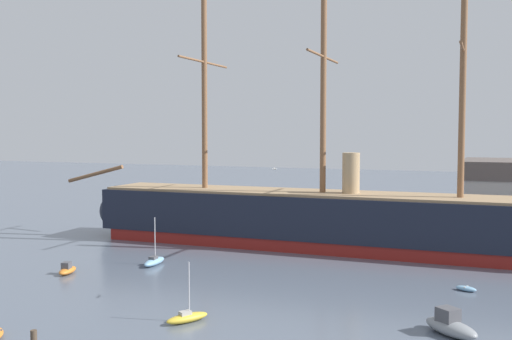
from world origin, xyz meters
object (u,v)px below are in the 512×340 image
at_px(tall_ship, 322,219).
at_px(motorboat_mid_right, 450,326).
at_px(sailboat_near_centre, 187,317).
at_px(motorboat_mid_left, 67,270).
at_px(seagull_in_flight, 275,169).
at_px(motorboat_far_left, 146,223).
at_px(sailboat_alongside_bow, 154,261).
at_px(dinghy_distant_centre, 366,231).
at_px(dinghy_alongside_stern, 466,289).

height_order(tall_ship, motorboat_mid_right, tall_ship).
bearing_deg(motorboat_mid_right, sailboat_near_centre, -166.56).
xyz_separation_m(motorboat_mid_left, seagull_in_flight, (22.77, -2.39, 10.70)).
xyz_separation_m(motorboat_mid_right, seagull_in_flight, (-13.86, 2.17, 10.47)).
bearing_deg(motorboat_far_left, sailboat_alongside_bow, -55.87).
bearing_deg(motorboat_mid_right, tall_ship, 122.06).
distance_m(dinghy_distant_centre, seagull_in_flight, 39.46).
relative_size(tall_ship, seagull_in_flight, 63.28).
distance_m(tall_ship, dinghy_distant_centre, 14.03).
bearing_deg(motorboat_far_left, motorboat_mid_left, -72.53).
bearing_deg(dinghy_alongside_stern, seagull_in_flight, -143.84).
height_order(motorboat_far_left, seagull_in_flight, seagull_in_flight).
height_order(motorboat_mid_left, motorboat_mid_right, motorboat_mid_right).
xyz_separation_m(tall_ship, sailboat_alongside_bow, (-14.00, -15.50, -3.17)).
relative_size(motorboat_mid_left, motorboat_mid_right, 0.68).
distance_m(tall_ship, motorboat_mid_left, 29.95).
bearing_deg(tall_ship, dinghy_distant_centre, 79.37).
relative_size(sailboat_near_centre, sailboat_alongside_bow, 0.89).
bearing_deg(sailboat_near_centre, sailboat_alongside_bow, 128.48).
xyz_separation_m(dinghy_alongside_stern, dinghy_distant_centre, (-14.64, 27.50, 0.03)).
xyz_separation_m(motorboat_mid_right, motorboat_far_left, (-45.66, 33.25, -0.10)).
bearing_deg(motorboat_mid_left, tall_ship, 48.07).
relative_size(sailboat_alongside_bow, seagull_in_flight, 4.66).
height_order(motorboat_mid_right, motorboat_far_left, motorboat_mid_right).
distance_m(tall_ship, dinghy_alongside_stern, 22.46).
xyz_separation_m(sailboat_near_centre, sailboat_alongside_bow, (-12.39, 15.59, 0.05)).
relative_size(motorboat_mid_left, sailboat_alongside_bow, 0.61).
relative_size(sailboat_near_centre, seagull_in_flight, 4.16).
height_order(tall_ship, motorboat_mid_left, tall_ship).
relative_size(dinghy_alongside_stern, motorboat_far_left, 0.52).
distance_m(motorboat_mid_left, motorboat_mid_right, 36.92).
xyz_separation_m(sailboat_alongside_bow, dinghy_distant_centre, (16.51, 28.90, -0.18)).
bearing_deg(sailboat_alongside_bow, sailboat_near_centre, -51.52).
xyz_separation_m(sailboat_near_centre, dinghy_alongside_stern, (18.76, 16.99, -0.16)).
bearing_deg(seagull_in_flight, motorboat_mid_right, -8.91).
distance_m(motorboat_mid_left, motorboat_far_left, 30.07).
bearing_deg(motorboat_mid_right, dinghy_alongside_stern, 88.09).
relative_size(tall_ship, motorboat_far_left, 17.57).
bearing_deg(sailboat_alongside_bow, dinghy_distant_centre, 60.26).
distance_m(motorboat_far_left, seagull_in_flight, 45.70).
bearing_deg(dinghy_alongside_stern, motorboat_far_left, 155.88).
distance_m(sailboat_near_centre, motorboat_mid_left, 20.36).
xyz_separation_m(tall_ship, seagull_in_flight, (2.87, -24.54, 7.53)).
relative_size(motorboat_mid_right, dinghy_alongside_stern, 2.24).
relative_size(tall_ship, dinghy_distant_centre, 30.25).
relative_size(tall_ship, sailboat_alongside_bow, 13.58).
distance_m(motorboat_mid_right, motorboat_far_left, 56.48).
distance_m(sailboat_alongside_bow, dinghy_distant_centre, 33.28).
distance_m(sailboat_alongside_bow, seagull_in_flight, 21.92).
xyz_separation_m(tall_ship, motorboat_mid_left, (-19.90, -22.15, -3.17)).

